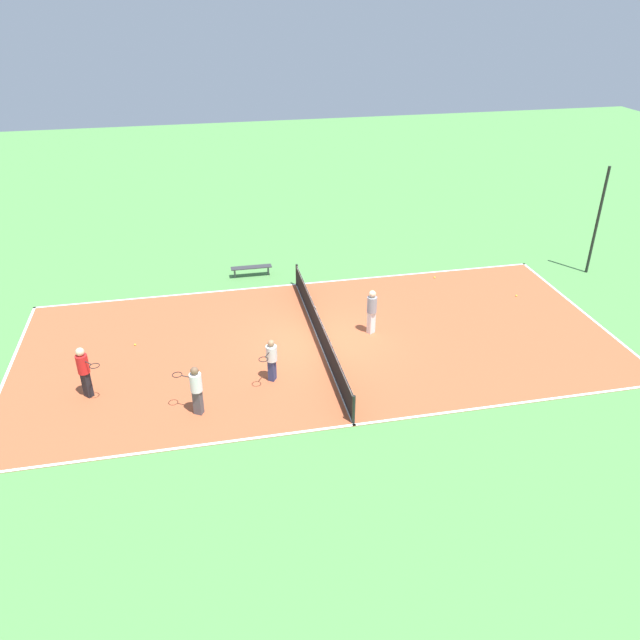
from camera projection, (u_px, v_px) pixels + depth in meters
name	position (u px, v px, depth m)	size (l,w,h in m)	color
ground_plane	(320.00, 342.00, 22.44)	(80.00, 80.00, 0.00)	#518E47
court_surface	(320.00, 342.00, 22.43)	(9.88, 21.25, 0.02)	#B75633
tennis_net	(320.00, 330.00, 22.19)	(9.68, 0.10, 0.96)	black
bench	(251.00, 268.00, 27.21)	(0.36, 1.77, 0.45)	#333338
player_far_white	(271.00, 358.00, 19.88)	(0.97, 0.77, 1.48)	navy
player_baseline_gray	(372.00, 309.00, 22.53)	(0.49, 0.49, 1.71)	white
player_coach_red	(84.00, 369.00, 19.01)	(0.90, 0.89, 1.74)	black
player_near_white	(196.00, 387.00, 18.28)	(0.76, 0.97, 1.64)	#4C4C51
tennis_ball_right_alley	(135.00, 345.00, 22.16)	(0.07, 0.07, 0.07)	#CCE033
tennis_ball_far_baseline	(516.00, 296.00, 25.59)	(0.07, 0.07, 0.07)	#CCE033
tennis_ball_left_sideline	(435.00, 277.00, 27.15)	(0.07, 0.07, 0.07)	#CCE033
fence_post_back_left	(597.00, 221.00, 26.64)	(0.12, 0.12, 4.75)	black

